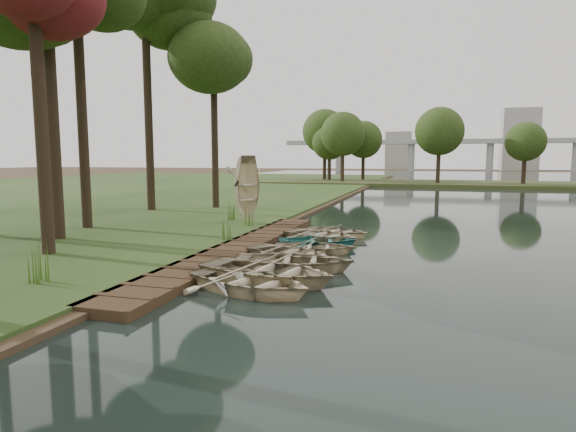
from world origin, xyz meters
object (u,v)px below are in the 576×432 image
(boardwalk, at_px, (238,249))
(stored_rowboat, at_px, (248,216))
(rowboat_1, at_px, (267,268))
(rowboat_2, at_px, (294,259))
(rowboat_0, at_px, (250,278))

(boardwalk, relative_size, stored_rowboat, 4.73)
(rowboat_1, xyz_separation_m, rowboat_2, (0.31, 1.63, -0.03))
(rowboat_2, relative_size, stored_rowboat, 1.11)
(boardwalk, relative_size, rowboat_1, 3.98)
(boardwalk, bearing_deg, stored_rowboat, 107.82)
(rowboat_1, bearing_deg, boardwalk, 43.44)
(boardwalk, xyz_separation_m, rowboat_0, (2.42, -5.00, 0.27))
(boardwalk, relative_size, rowboat_2, 4.26)
(rowboat_1, xyz_separation_m, stored_rowboat, (-4.46, 9.96, 0.18))
(rowboat_0, xyz_separation_m, rowboat_2, (0.42, 2.65, 0.02))
(boardwalk, distance_m, rowboat_0, 5.56)
(rowboat_0, bearing_deg, stored_rowboat, 39.61)
(rowboat_1, distance_m, rowboat_2, 1.66)
(rowboat_0, height_order, rowboat_1, rowboat_1)
(rowboat_0, bearing_deg, boardwalk, 43.86)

